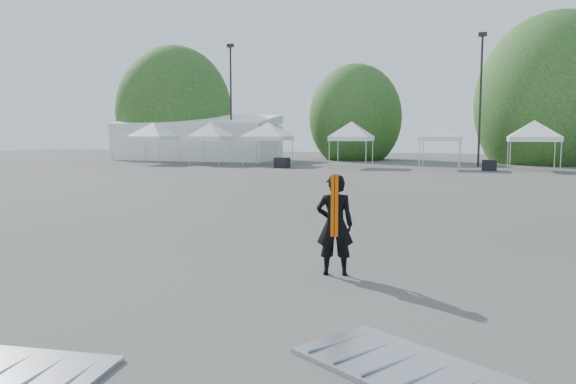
% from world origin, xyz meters
% --- Properties ---
extents(ground, '(120.00, 120.00, 0.00)m').
position_xyz_m(ground, '(0.00, 0.00, 0.00)').
color(ground, '#474442').
rests_on(ground, ground).
extents(marquee, '(15.00, 6.25, 4.23)m').
position_xyz_m(marquee, '(-22.00, 35.00, 1.97)').
color(marquee, white).
rests_on(marquee, ground).
extents(light_pole_west, '(0.60, 0.25, 10.30)m').
position_xyz_m(light_pole_west, '(-18.00, 34.00, 5.77)').
color(light_pole_west, black).
rests_on(light_pole_west, ground).
extents(light_pole_east, '(0.60, 0.25, 9.80)m').
position_xyz_m(light_pole_east, '(3.00, 32.00, 5.52)').
color(light_pole_east, black).
rests_on(light_pole_east, ground).
extents(tree_far_w, '(4.80, 4.80, 7.30)m').
position_xyz_m(tree_far_w, '(-26.00, 38.00, 4.54)').
color(tree_far_w, '#382314').
rests_on(tree_far_w, ground).
extents(tree_mid_w, '(4.16, 4.16, 6.33)m').
position_xyz_m(tree_mid_w, '(-8.00, 40.00, 3.93)').
color(tree_mid_w, '#382314').
rests_on(tree_mid_w, ground).
extents(tree_mid_e, '(5.12, 5.12, 7.79)m').
position_xyz_m(tree_mid_e, '(9.00, 39.00, 4.84)').
color(tree_mid_e, '#382314').
rests_on(tree_mid_e, ground).
extents(tent_a, '(4.24, 4.24, 3.88)m').
position_xyz_m(tent_a, '(-22.02, 27.63, 3.06)').
color(tent_a, silver).
rests_on(tent_a, ground).
extents(tent_b, '(3.82, 3.82, 3.88)m').
position_xyz_m(tent_b, '(-17.07, 28.02, 3.06)').
color(tent_b, silver).
rests_on(tent_b, ground).
extents(tent_c, '(4.55, 4.55, 3.88)m').
position_xyz_m(tent_c, '(-12.55, 28.82, 3.06)').
color(tent_c, silver).
rests_on(tent_c, ground).
extents(tent_d, '(4.04, 4.04, 3.88)m').
position_xyz_m(tent_d, '(-5.82, 28.25, 3.06)').
color(tent_d, silver).
rests_on(tent_d, ground).
extents(tent_e, '(3.93, 3.93, 3.88)m').
position_xyz_m(tent_e, '(0.47, 28.28, 3.06)').
color(tent_e, silver).
rests_on(tent_e, ground).
extents(tent_f, '(4.52, 4.52, 3.88)m').
position_xyz_m(tent_f, '(6.44, 28.54, 3.06)').
color(tent_f, silver).
rests_on(tent_f, ground).
extents(man, '(0.74, 0.58, 1.78)m').
position_xyz_m(man, '(0.55, -2.71, 0.89)').
color(man, black).
rests_on(man, ground).
extents(barrier_mid, '(2.71, 2.31, 0.08)m').
position_xyz_m(barrier_mid, '(2.29, -6.44, 0.04)').
color(barrier_mid, '#AAADB2').
rests_on(barrier_mid, ground).
extents(crate_west, '(1.08, 0.91, 0.74)m').
position_xyz_m(crate_west, '(-10.34, 25.80, 0.37)').
color(crate_west, black).
rests_on(crate_west, ground).
extents(crate_mid, '(0.96, 0.76, 0.72)m').
position_xyz_m(crate_mid, '(3.69, 27.21, 0.36)').
color(crate_mid, black).
rests_on(crate_mid, ground).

